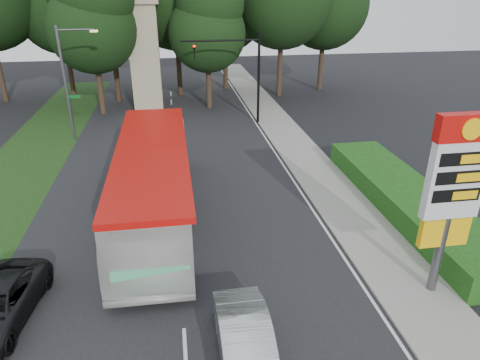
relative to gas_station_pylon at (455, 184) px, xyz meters
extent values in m
cube|color=black|center=(-9.20, 10.01, -4.44)|extent=(14.00, 80.00, 0.02)
cube|color=gray|center=(-0.70, 10.01, -4.39)|extent=(3.00, 80.00, 0.12)
cube|color=#193814|center=(-18.70, 16.01, -4.44)|extent=(5.00, 50.00, 0.02)
cube|color=#144512|center=(2.30, 6.01, -3.85)|extent=(3.00, 14.00, 1.20)
cylinder|color=#59595E|center=(0.00, 0.01, -2.85)|extent=(0.32, 0.32, 3.20)
cube|color=yellow|center=(0.00, 0.01, -1.85)|extent=(1.80, 0.25, 1.10)
cube|color=silver|center=(0.00, 0.01, 0.15)|extent=(2.00, 0.35, 2.80)
cube|color=#B90D09|center=(0.00, 0.01, 1.95)|extent=(2.10, 0.40, 0.90)
cylinder|color=yellow|center=(0.00, -0.21, 1.95)|extent=(0.70, 0.05, 0.70)
cube|color=black|center=(0.00, -0.18, 0.95)|extent=(1.70, 0.04, 0.45)
cube|color=black|center=(0.00, -0.18, 0.30)|extent=(1.70, 0.04, 0.45)
cube|color=black|center=(0.00, -0.18, -0.35)|extent=(1.70, 0.04, 0.45)
cylinder|color=black|center=(-2.20, 22.01, -0.85)|extent=(0.20, 0.20, 7.20)
cylinder|color=black|center=(-5.20, 22.01, 2.15)|extent=(6.00, 0.14, 0.14)
imported|color=black|center=(-7.20, 22.01, 1.90)|extent=(0.18, 0.22, 1.10)
sphere|color=#FF0C05|center=(-7.20, 21.86, 1.80)|extent=(0.18, 0.18, 0.18)
cylinder|color=#59595E|center=(-16.40, 20.01, -0.45)|extent=(0.20, 0.20, 8.00)
cylinder|color=#59595E|center=(-15.20, 20.01, 3.25)|extent=(2.40, 0.12, 0.12)
cube|color=#FFE599|center=(-14.00, 20.01, 3.15)|extent=(0.50, 0.22, 0.14)
cube|color=#0C591E|center=(-15.95, 20.01, -1.25)|extent=(0.85, 0.04, 0.22)
cube|color=#0C591E|center=(-16.40, 20.46, -1.55)|extent=(0.04, 0.85, 0.22)
cube|color=tan|center=(-11.20, 28.01, 0.05)|extent=(2.50, 2.50, 9.00)
cube|color=tan|center=(-11.20, 28.01, 4.85)|extent=(3.00, 3.00, 0.60)
cylinder|color=#2D2116|center=(-19.20, 35.01, -1.75)|extent=(0.50, 0.50, 5.40)
sphere|color=black|center=(-19.20, 35.01, 3.80)|extent=(8.40, 8.40, 8.40)
cylinder|color=#2D2116|center=(-14.20, 31.01, -1.21)|extent=(0.50, 0.50, 6.48)
cylinder|color=#2D2116|center=(-8.20, 33.01, -1.48)|extent=(0.50, 0.50, 5.94)
sphere|color=black|center=(-8.20, 33.01, 4.63)|extent=(9.24, 9.24, 9.24)
cylinder|color=#2D2116|center=(-3.20, 35.01, -1.84)|extent=(0.50, 0.50, 5.22)
sphere|color=black|center=(-3.20, 35.01, 3.53)|extent=(8.12, 8.12, 8.12)
cylinder|color=#2D2116|center=(1.80, 31.01, -1.39)|extent=(0.50, 0.50, 6.12)
cylinder|color=#2D2116|center=(6.80, 33.01, -1.66)|extent=(0.50, 0.50, 5.58)
sphere|color=black|center=(6.80, 33.01, 4.08)|extent=(8.68, 8.68, 8.68)
cylinder|color=#2D2116|center=(-15.20, 27.01, -2.11)|extent=(0.50, 0.50, 4.68)
sphere|color=black|center=(-15.20, 27.01, 2.70)|extent=(7.28, 7.28, 7.28)
cylinder|color=#2D2116|center=(-5.70, 27.51, -2.29)|extent=(0.50, 0.50, 4.32)
sphere|color=black|center=(-5.70, 27.51, 2.15)|extent=(6.72, 6.72, 6.72)
sphere|color=black|center=(-5.70, 27.51, 4.55)|extent=(5.76, 5.76, 5.76)
imported|color=white|center=(-10.17, 7.06, -2.59)|extent=(3.37, 13.42, 3.72)
imported|color=#B3B7BB|center=(-7.39, -2.17, -3.71)|extent=(1.58, 4.49, 1.48)
camera|label=1|loc=(-9.08, -11.53, 6.01)|focal=32.00mm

